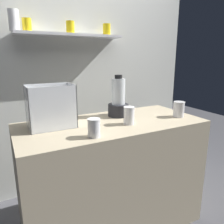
# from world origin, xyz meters

# --- Properties ---
(ground_plane) EXTENTS (8.00, 8.00, 0.00)m
(ground_plane) POSITION_xyz_m (0.00, 0.00, 0.00)
(ground_plane) COLOR #4C4C51
(counter) EXTENTS (1.40, 0.64, 0.90)m
(counter) POSITION_xyz_m (0.00, 0.00, 0.45)
(counter) COLOR tan
(counter) RESTS_ON ground_plane
(back_wall_unit) EXTENTS (2.60, 0.24, 2.50)m
(back_wall_unit) POSITION_xyz_m (-0.00, 0.77, 1.26)
(back_wall_unit) COLOR silver
(back_wall_unit) RESTS_ON ground_plane
(carrot_display_bin) EXTENTS (0.31, 0.20, 0.30)m
(carrot_display_bin) POSITION_xyz_m (-0.43, 0.09, 0.99)
(carrot_display_bin) COLOR white
(carrot_display_bin) RESTS_ON counter
(blender_pitcher) EXTENTS (0.17, 0.17, 0.34)m
(blender_pitcher) POSITION_xyz_m (0.13, 0.14, 1.03)
(blender_pitcher) COLOR black
(blender_pitcher) RESTS_ON counter
(juice_cup_mango_far_left) EXTENTS (0.08, 0.08, 0.12)m
(juice_cup_mango_far_left) POSITION_xyz_m (-0.24, -0.23, 0.95)
(juice_cup_mango_far_left) COLOR white
(juice_cup_mango_far_left) RESTS_ON counter
(juice_cup_mango_left) EXTENTS (0.08, 0.08, 0.13)m
(juice_cup_mango_left) POSITION_xyz_m (0.09, -0.10, 0.96)
(juice_cup_mango_left) COLOR white
(juice_cup_mango_left) RESTS_ON counter
(juice_cup_pomegranate_middle) EXTENTS (0.09, 0.09, 0.13)m
(juice_cup_pomegranate_middle) POSITION_xyz_m (0.56, -0.11, 0.96)
(juice_cup_pomegranate_middle) COLOR white
(juice_cup_pomegranate_middle) RESTS_ON counter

